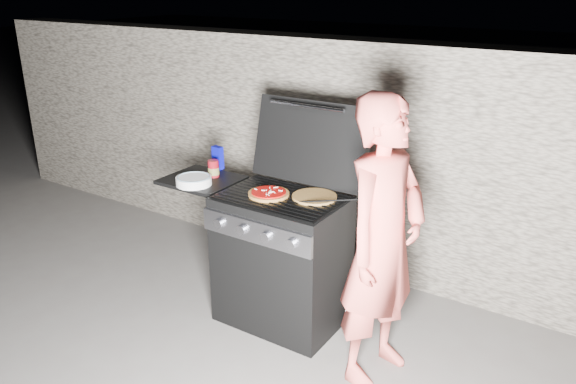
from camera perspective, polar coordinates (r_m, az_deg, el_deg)
The scene contains 10 objects.
ground at distance 4.00m, azimuth -0.62°, elevation -12.67°, with size 50.00×50.00×0.00m, color #59534F.
stone_wall at distance 4.45m, azimuth 6.84°, elevation 3.58°, with size 8.00×0.35×1.80m, color gray.
gas_grill at distance 3.90m, azimuth -3.72°, elevation -5.94°, with size 1.34×0.79×0.91m, color black, non-canonical shape.
pizza_topped at distance 3.59m, azimuth -1.97°, elevation -0.12°, with size 0.26×0.26×0.03m, color #AD6935, non-canonical shape.
pizza_plain at distance 3.55m, azimuth 2.70°, elevation -0.48°, with size 0.29×0.29×0.02m, color gold.
sauce_jar at distance 3.98m, azimuth -7.58°, elevation 2.39°, with size 0.08×0.08×0.12m, color maroon.
blue_carton at distance 4.13m, azimuth -7.14°, elevation 3.48°, with size 0.08×0.04×0.17m, color #060796.
plate_stack at distance 3.85m, azimuth -9.55°, elevation 1.13°, with size 0.24×0.24×0.06m, color white.
person at distance 3.16m, azimuth 9.61°, elevation -5.15°, with size 0.61×0.40×1.68m, color #E05950.
tongs at distance 3.40m, azimuth 4.26°, elevation -0.98°, with size 0.01×0.01×0.39m, color black.
Camera 1 is at (1.85, -2.78, 2.21)m, focal length 35.00 mm.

